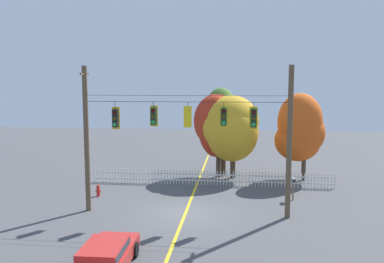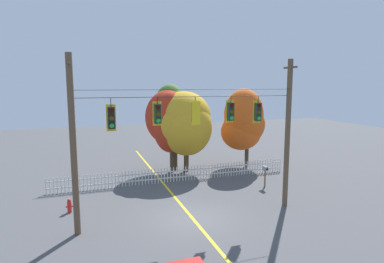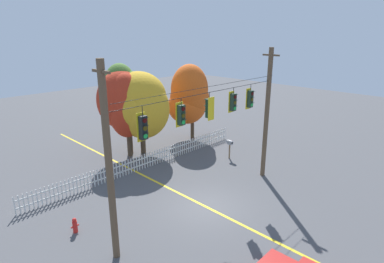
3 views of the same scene
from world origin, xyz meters
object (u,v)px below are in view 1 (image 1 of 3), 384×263
traffic_signal_southbound_primary (254,118)px  autumn_maple_near_fence (218,122)px  traffic_signal_northbound_secondary (224,117)px  fire_hydrant (98,191)px  traffic_signal_westbound_side (115,118)px  autumn_maple_far_west (300,131)px  autumn_maple_mid (223,120)px  parked_car (105,257)px  traffic_signal_northbound_primary (154,116)px  roadside_mailbox (293,182)px  traffic_signal_eastbound_side (188,117)px  autumn_oak_far_east (230,127)px

traffic_signal_southbound_primary → autumn_maple_near_fence: size_ratio=0.22×
traffic_signal_northbound_secondary → fire_hydrant: 9.93m
fire_hydrant → traffic_signal_westbound_side: bearing=-53.0°
autumn_maple_far_west → autumn_maple_mid: bearing=171.4°
autumn_maple_near_fence → fire_hydrant: (-7.37, -6.37, -3.83)m
traffic_signal_westbound_side → parked_car: bearing=-76.7°
traffic_signal_northbound_primary → autumn_maple_near_fence: size_ratio=0.21×
autumn_maple_near_fence → roadside_mailbox: 8.22m
autumn_maple_mid → roadside_mailbox: autumn_maple_mid is taller
traffic_signal_southbound_primary → fire_hydrant: (-9.64, 2.81, -5.00)m
traffic_signal_northbound_primary → autumn_maple_far_west: (9.13, 8.71, -1.75)m
traffic_signal_northbound_secondary → roadside_mailbox: (4.21, 3.34, -4.27)m
traffic_signal_northbound_primary → traffic_signal_eastbound_side: size_ratio=0.99×
traffic_signal_southbound_primary → roadside_mailbox: 5.99m
traffic_signal_westbound_side → roadside_mailbox: traffic_signal_westbound_side is taller
parked_car → fire_hydrant: bearing=110.9°
traffic_signal_northbound_secondary → autumn_maple_far_west: bearing=58.6°
autumn_maple_mid → autumn_oak_far_east: bearing=-56.6°
traffic_signal_westbound_side → fire_hydrant: (-2.12, 2.81, -4.92)m
traffic_signal_westbound_side → parked_car: (1.69, -7.17, -4.69)m
fire_hydrant → roadside_mailbox: size_ratio=0.53×
traffic_signal_eastbound_side → roadside_mailbox: traffic_signal_eastbound_side is taller
roadside_mailbox → autumn_oak_far_east: bearing=126.9°
traffic_signal_northbound_primary → autumn_maple_far_west: bearing=43.7°
traffic_signal_northbound_secondary → traffic_signal_southbound_primary: (1.58, 0.00, -0.06)m
traffic_signal_southbound_primary → autumn_maple_near_fence: (-2.28, 9.17, -1.17)m
traffic_signal_southbound_primary → autumn_maple_near_fence: bearing=103.9°
autumn_maple_far_west → fire_hydrant: 15.00m
traffic_signal_northbound_primary → traffic_signal_northbound_secondary: (3.81, 0.00, 0.00)m
traffic_signal_westbound_side → traffic_signal_northbound_primary: size_ratio=1.13×
traffic_signal_southbound_primary → autumn_oak_far_east: (-1.36, 8.67, -1.45)m
traffic_signal_southbound_primary → autumn_oak_far_east: size_ratio=0.23×
traffic_signal_southbound_primary → parked_car: traffic_signal_southbound_primary is taller
autumn_maple_near_fence → parked_car: 17.11m
autumn_oak_far_east → traffic_signal_northbound_primary: bearing=-114.9°
traffic_signal_northbound_primary → autumn_maple_mid: 10.23m
autumn_maple_near_fence → traffic_signal_southbound_primary: bearing=-76.1°
traffic_signal_northbound_secondary → autumn_maple_near_fence: (-0.70, 9.18, -1.23)m
autumn_maple_near_fence → autumn_maple_mid: bearing=52.3°
autumn_maple_mid → roadside_mailbox: bearing=-53.6°
traffic_signal_westbound_side → fire_hydrant: 6.05m
fire_hydrant → autumn_maple_near_fence: bearing=40.8°
traffic_signal_westbound_side → autumn_maple_far_west: size_ratio=0.24×
roadside_mailbox → parked_car: bearing=-128.9°
traffic_signal_westbound_side → fire_hydrant: traffic_signal_westbound_side is taller
autumn_maple_mid → autumn_maple_far_west: 5.82m
traffic_signal_northbound_primary → autumn_maple_mid: bearing=70.4°
autumn_maple_near_fence → fire_hydrant: bearing=-139.2°
autumn_maple_mid → roadside_mailbox: size_ratio=4.84×
traffic_signal_eastbound_side → autumn_oak_far_east: 9.07m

